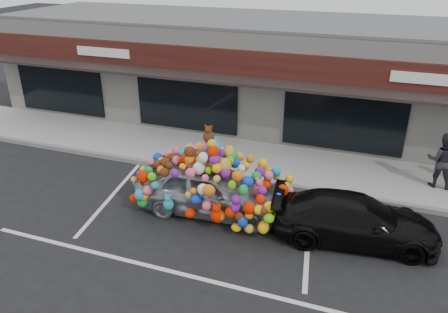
% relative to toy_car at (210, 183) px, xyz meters
% --- Properties ---
extents(ground, '(90.00, 90.00, 0.00)m').
position_rel_toy_car_xyz_m(ground, '(0.07, -0.48, -0.89)').
color(ground, black).
rests_on(ground, ground).
extents(shop_building, '(24.00, 7.20, 4.31)m').
position_rel_toy_car_xyz_m(shop_building, '(0.07, 7.96, 1.28)').
color(shop_building, beige).
rests_on(shop_building, ground).
extents(sidewalk, '(26.00, 3.00, 0.15)m').
position_rel_toy_car_xyz_m(sidewalk, '(0.07, 3.52, -0.81)').
color(sidewalk, '#999994').
rests_on(sidewalk, ground).
extents(kerb, '(26.00, 0.18, 0.16)m').
position_rel_toy_car_xyz_m(kerb, '(0.07, 2.02, -0.81)').
color(kerb, slate).
rests_on(kerb, ground).
extents(parking_stripe_left, '(0.73, 4.37, 0.01)m').
position_rel_toy_car_xyz_m(parking_stripe_left, '(-3.13, -0.28, -0.88)').
color(parking_stripe_left, silver).
rests_on(parking_stripe_left, ground).
extents(parking_stripe_mid, '(0.73, 4.37, 0.01)m').
position_rel_toy_car_xyz_m(parking_stripe_mid, '(2.87, -0.28, -0.88)').
color(parking_stripe_mid, silver).
rests_on(parking_stripe_mid, ground).
extents(lane_line, '(14.00, 0.12, 0.01)m').
position_rel_toy_car_xyz_m(lane_line, '(2.07, -2.78, -0.88)').
color(lane_line, silver).
rests_on(lane_line, ground).
extents(toy_car, '(3.05, 4.60, 2.62)m').
position_rel_toy_car_xyz_m(toy_car, '(0.00, 0.00, 0.00)').
color(toy_car, '#9EA2A9').
rests_on(toy_car, ground).
extents(black_sedan, '(2.21, 4.36, 1.21)m').
position_rel_toy_car_xyz_m(black_sedan, '(3.97, -0.06, -0.28)').
color(black_sedan, black).
rests_on(black_sedan, ground).
extents(pedestrian_b, '(0.89, 0.72, 1.75)m').
position_rel_toy_car_xyz_m(pedestrian_b, '(6.19, 3.52, 0.14)').
color(pedestrian_b, black).
rests_on(pedestrian_b, sidewalk).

